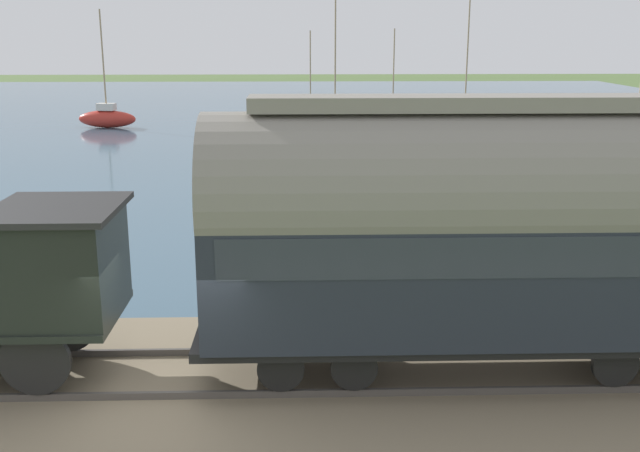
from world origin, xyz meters
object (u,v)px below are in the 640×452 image
sailboat_gray (630,193)px  sailboat_white (335,118)px  sailboat_black (393,104)px  sailboat_navy (464,115)px  sailboat_red (107,117)px  rowboat_near_shore (446,284)px  passenger_coach (480,226)px  sailboat_teal (310,104)px

sailboat_gray → sailboat_white: 25.09m
sailboat_black → sailboat_white: bearing=162.4°
sailboat_gray → sailboat_navy: 27.13m
sailboat_navy → sailboat_red: sailboat_navy is taller
sailboat_gray → rowboat_near_shore: 10.60m
passenger_coach → sailboat_red: size_ratio=1.27×
sailboat_white → sailboat_red: sailboat_white is taller
sailboat_black → sailboat_teal: bearing=86.4°
passenger_coach → rowboat_near_shore: bearing=-6.0°
sailboat_gray → rowboat_near_shore: (-7.34, 7.62, -0.62)m
sailboat_gray → sailboat_white: bearing=6.9°
sailboat_black → rowboat_near_shore: bearing=-177.9°
passenger_coach → rowboat_near_shore: 5.78m
passenger_coach → sailboat_teal: (47.91, 1.94, -2.47)m
sailboat_black → sailboat_navy: (-7.14, -4.06, -0.09)m
sailboat_gray → sailboat_red: 34.20m
sailboat_gray → sailboat_black: 34.47m
sailboat_gray → sailboat_red: (24.86, 23.48, -0.17)m
sailboat_navy → rowboat_near_shore: bearing=142.0°
sailboat_gray → sailboat_teal: size_ratio=1.45×
sailboat_black → sailboat_teal: size_ratio=1.02×
sailboat_teal → sailboat_white: (-12.01, -1.35, 0.22)m
sailboat_red → sailboat_black: bearing=-57.5°
sailboat_gray → sailboat_black: bearing=-7.3°
sailboat_teal → sailboat_black: bearing=-109.9°
sailboat_white → passenger_coach: bearing=175.6°
sailboat_white → sailboat_navy: (3.61, -9.11, -0.23)m
sailboat_red → rowboat_near_shore: (-32.20, -15.86, -0.45)m
rowboat_near_shore → sailboat_teal: bearing=12.1°
sailboat_white → rowboat_near_shore: (-30.85, -1.12, -0.51)m
sailboat_red → rowboat_near_shore: sailboat_red is taller
sailboat_black → sailboat_teal: 6.52m
sailboat_gray → sailboat_white: (23.51, 8.74, -0.10)m
passenger_coach → sailboat_teal: 48.02m
sailboat_black → rowboat_near_shore: size_ratio=3.26×
sailboat_gray → sailboat_red: sailboat_gray is taller
passenger_coach → sailboat_red: 40.34m
rowboat_near_shore → sailboat_white: bearing=10.9°
sailboat_white → sailboat_red: 14.80m
rowboat_near_shore → passenger_coach: bearing=-177.1°
passenger_coach → sailboat_teal: sailboat_teal is taller
passenger_coach → sailboat_teal: size_ratio=1.54×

